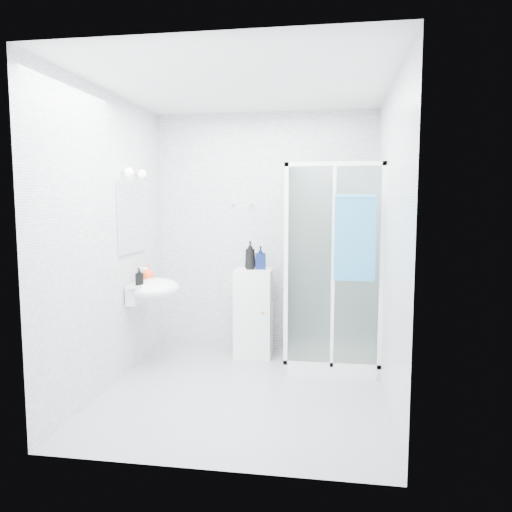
% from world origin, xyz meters
% --- Properties ---
extents(room, '(2.40, 2.60, 2.60)m').
position_xyz_m(room, '(0.00, 0.00, 1.30)').
color(room, white).
rests_on(room, ground).
extents(shower_enclosure, '(0.90, 0.95, 2.00)m').
position_xyz_m(shower_enclosure, '(0.67, 0.77, 0.45)').
color(shower_enclosure, white).
rests_on(shower_enclosure, ground).
extents(wall_basin, '(0.46, 0.56, 0.35)m').
position_xyz_m(wall_basin, '(-0.99, 0.45, 0.80)').
color(wall_basin, white).
rests_on(wall_basin, ground).
extents(mirror, '(0.02, 0.60, 0.70)m').
position_xyz_m(mirror, '(-1.19, 0.45, 1.50)').
color(mirror, white).
rests_on(mirror, room).
extents(vanity_lights, '(0.10, 0.40, 0.08)m').
position_xyz_m(vanity_lights, '(-1.14, 0.45, 1.92)').
color(vanity_lights, silver).
rests_on(vanity_lights, room).
extents(wall_hooks, '(0.23, 0.06, 0.03)m').
position_xyz_m(wall_hooks, '(-0.25, 1.26, 1.62)').
color(wall_hooks, silver).
rests_on(wall_hooks, room).
extents(storage_cabinet, '(0.40, 0.42, 0.93)m').
position_xyz_m(storage_cabinet, '(-0.08, 1.00, 0.47)').
color(storage_cabinet, white).
rests_on(storage_cabinet, ground).
extents(hand_towel, '(0.36, 0.05, 0.77)m').
position_xyz_m(hand_towel, '(0.94, 0.37, 1.34)').
color(hand_towel, teal).
rests_on(hand_towel, shower_enclosure).
extents(shampoo_bottle_a, '(0.13, 0.13, 0.30)m').
position_xyz_m(shampoo_bottle_a, '(-0.12, 1.00, 1.08)').
color(shampoo_bottle_a, black).
rests_on(shampoo_bottle_a, storage_cabinet).
extents(shampoo_bottle_b, '(0.13, 0.13, 0.24)m').
position_xyz_m(shampoo_bottle_b, '(-0.01, 1.04, 1.06)').
color(shampoo_bottle_b, '#0C184B').
rests_on(shampoo_bottle_b, storage_cabinet).
extents(soap_dispenser_orange, '(0.13, 0.13, 0.15)m').
position_xyz_m(soap_dispenser_orange, '(-1.07, 0.55, 0.94)').
color(soap_dispenser_orange, '#FF501E').
rests_on(soap_dispenser_orange, wall_basin).
extents(soap_dispenser_black, '(0.09, 0.10, 0.16)m').
position_xyz_m(soap_dispenser_black, '(-1.05, 0.28, 0.94)').
color(soap_dispenser_black, black).
rests_on(soap_dispenser_black, wall_basin).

